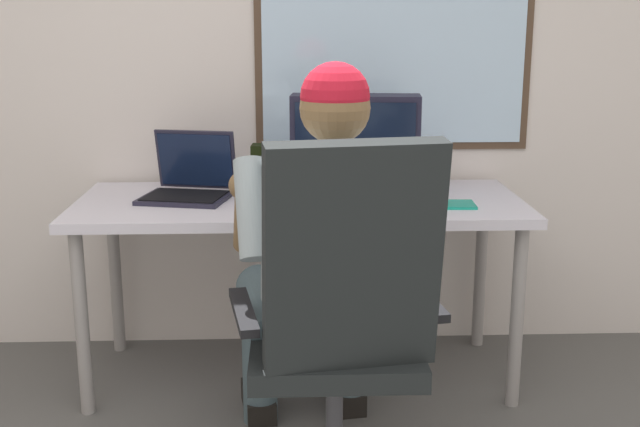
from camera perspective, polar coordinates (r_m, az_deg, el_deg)
wall_rear at (r=3.29m, az=-6.63°, el=14.97°), size 5.74×0.08×2.88m
desk at (r=2.97m, az=-1.45°, el=-0.21°), size 1.66×0.68×0.71m
office_chair at (r=2.11m, az=1.72°, el=-7.05°), size 0.61×0.55×1.09m
person_seated at (r=2.35m, az=0.31°, el=-3.62°), size 0.58×0.85×1.26m
crt_monitor at (r=2.94m, az=2.55°, el=5.50°), size 0.49×0.22×0.39m
laptop at (r=3.03m, az=-9.34°, el=2.40°), size 0.37×0.35×0.24m
wine_glass at (r=2.80m, az=-2.60°, el=2.19°), size 0.09×0.09×0.13m
desk_speaker at (r=3.06m, az=-4.11°, el=3.24°), size 0.09×0.10×0.19m
cd_case at (r=2.89m, az=9.69°, el=0.64°), size 0.15×0.13×0.01m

